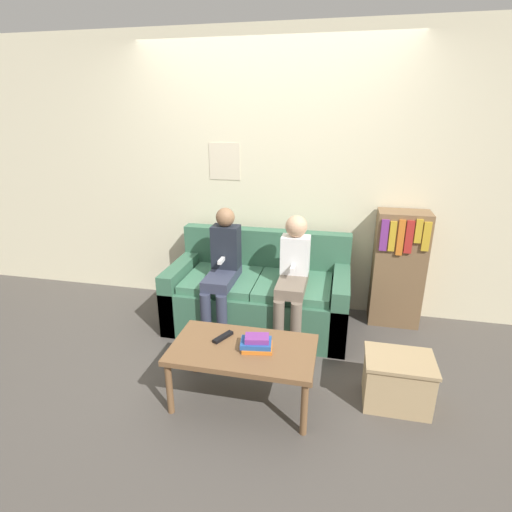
% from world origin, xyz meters
% --- Properties ---
extents(ground_plane, '(10.00, 10.00, 0.00)m').
position_xyz_m(ground_plane, '(0.00, 0.00, 0.00)').
color(ground_plane, '#4C4742').
extents(wall_back, '(8.00, 0.07, 2.60)m').
position_xyz_m(wall_back, '(-0.00, 1.02, 1.30)').
color(wall_back, beige).
rests_on(wall_back, ground_plane).
extents(couch, '(1.61, 0.81, 0.83)m').
position_xyz_m(couch, '(0.00, 0.52, 0.28)').
color(couch, '#38664C').
rests_on(couch, ground_plane).
extents(coffee_table, '(0.96, 0.54, 0.42)m').
position_xyz_m(coffee_table, '(0.12, -0.54, 0.37)').
color(coffee_table, brown).
rests_on(coffee_table, ground_plane).
extents(person_left, '(0.24, 0.56, 1.11)m').
position_xyz_m(person_left, '(-0.29, 0.33, 0.62)').
color(person_left, '#33384C').
rests_on(person_left, ground_plane).
extents(person_right, '(0.24, 0.56, 1.08)m').
position_xyz_m(person_right, '(0.33, 0.33, 0.62)').
color(person_right, '#756656').
rests_on(person_right, ground_plane).
extents(tv_remote, '(0.11, 0.17, 0.02)m').
position_xyz_m(tv_remote, '(-0.05, -0.46, 0.43)').
color(tv_remote, black).
rests_on(tv_remote, coffee_table).
extents(book_stack, '(0.23, 0.18, 0.09)m').
position_xyz_m(book_stack, '(0.21, -0.53, 0.46)').
color(book_stack, orange).
rests_on(book_stack, coffee_table).
extents(bookshelf, '(0.45, 0.30, 1.07)m').
position_xyz_m(bookshelf, '(1.23, 0.83, 0.54)').
color(bookshelf, brown).
rests_on(bookshelf, ground_plane).
extents(storage_box, '(0.45, 0.35, 0.35)m').
position_xyz_m(storage_box, '(1.14, -0.35, 0.18)').
color(storage_box, tan).
rests_on(storage_box, ground_plane).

